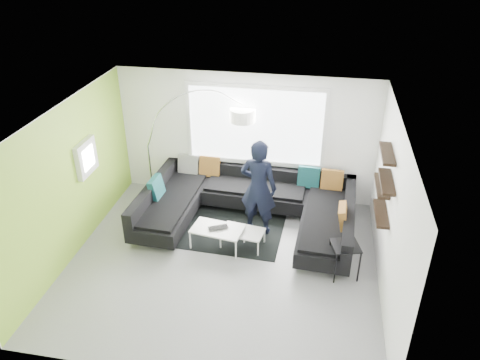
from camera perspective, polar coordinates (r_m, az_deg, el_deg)
name	(u,v)px	position (r m, az deg, el deg)	size (l,w,h in m)	color
ground	(222,263)	(8.64, -2.15, -10.03)	(5.50, 5.50, 0.00)	gray
room_shell	(225,170)	(7.80, -1.80, 1.25)	(5.54, 5.04, 2.82)	white
sectional_sofa	(247,209)	(9.36, 0.88, -3.60)	(4.28, 2.77, 0.90)	black
rug	(227,230)	(9.44, -1.54, -6.13)	(2.17, 1.58, 0.01)	black
coffee_table	(230,237)	(8.92, -1.23, -6.98)	(1.23, 0.71, 0.40)	white
arc_lamp	(148,146)	(10.20, -11.17, 4.14)	(2.32, 0.75, 2.49)	silver
side_table	(344,260)	(8.39, 12.53, -9.49)	(0.46, 0.46, 0.63)	black
person	(258,188)	(8.93, 2.26, -0.94)	(0.78, 0.58, 1.97)	black
laptop	(219,229)	(8.76, -2.60, -6.03)	(0.44, 0.38, 0.03)	black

